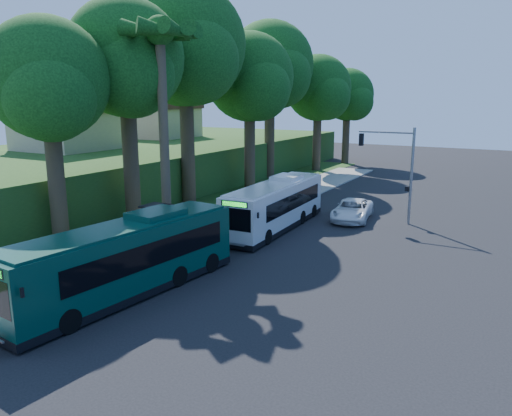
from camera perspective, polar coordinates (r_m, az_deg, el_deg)
The scene contains 19 objects.
ground at distance 30.42m, azimuth 3.96°, elevation -4.85°, with size 140.00×140.00×0.00m, color black.
sidewalk at distance 34.00m, azimuth -7.25°, elevation -2.93°, with size 4.50×70.00×0.12m, color gray.
red_curb at distance 29.61m, azimuth -8.23°, elevation -5.31°, with size 0.25×30.00×0.13m, color #9C1F11.
grass_verge at distance 41.23m, azimuth -9.55°, elevation -0.28°, with size 8.00×70.00×0.06m, color #234719.
bus_shelter at distance 31.36m, azimuth -10.36°, elevation -1.07°, with size 3.20×1.51×2.55m.
stop_sign_pole at distance 28.55m, azimuth -10.21°, elevation -1.85°, with size 0.35×0.06×3.17m.
traffic_signal_pole at distance 37.58m, azimuth 15.90°, elevation 4.97°, with size 4.10×0.30×7.00m.
palm_tree at distance 32.31m, azimuth -10.90°, elevation 18.20°, with size 4.20×4.20×14.40m.
hillside_backdrop at distance 56.96m, azimuth -13.83°, elevation 5.54°, with size 24.00×60.00×8.80m.
tree_0 at distance 36.09m, azimuth -14.58°, elevation 15.55°, with size 8.40×8.00×15.70m.
tree_1 at distance 42.95m, azimuth -8.02°, elevation 17.34°, with size 10.50×10.00×18.26m.
tree_2 at distance 48.71m, azimuth -0.65°, elevation 14.23°, with size 8.82×8.40×15.12m.
tree_3 at distance 56.74m, azimuth 1.70°, elevation 15.52°, with size 10.08×9.60×17.28m.
tree_4 at distance 62.90m, azimuth 7.20°, elevation 13.10°, with size 8.40×8.00×14.14m.
tree_5 at distance 70.06m, azimuth 10.46°, elevation 12.31°, with size 7.35×7.00×12.86m.
tree_6 at distance 32.32m, azimuth -22.60°, elevation 12.73°, with size 7.56×7.20×13.74m.
white_bus at distance 35.01m, azimuth 2.33°, elevation 0.42°, with size 2.99×11.91×3.52m.
teal_bus at distance 24.07m, azimuth -14.49°, elevation -5.50°, with size 3.91×12.58×3.69m.
pickup at distance 38.27m, azimuth 10.95°, elevation -0.21°, with size 2.53×5.49×1.53m, color white.
Camera 1 is at (12.24, -26.31, 9.13)m, focal length 35.00 mm.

